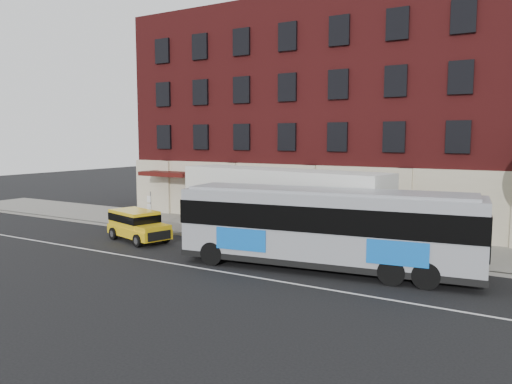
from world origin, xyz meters
The scene contains 9 objects.
ground centered at (0.00, 0.00, 0.00)m, with size 120.00×120.00×0.00m, color black.
sidewalk centered at (0.00, 9.00, 0.07)m, with size 60.00×6.00×0.15m, color gray.
kerb centered at (0.00, 6.00, 0.07)m, with size 60.00×0.25×0.15m, color gray.
lane_line centered at (0.00, 0.50, 0.01)m, with size 60.00×0.12×0.01m, color silver.
building centered at (-0.01, 16.92, 7.58)m, with size 30.00×12.10×15.00m.
sign_pole centered at (-8.50, 6.15, 1.45)m, with size 0.30×0.20×2.50m.
city_bus centered at (4.67, 3.14, 2.01)m, with size 13.52×4.56×3.64m.
yellow_suv centered at (-7.13, 3.53, 0.99)m, with size 4.65×2.89×1.73m.
shipping_container centered at (0.44, 6.80, 2.07)m, with size 12.81×4.55×4.19m.
Camera 1 is at (12.97, -17.05, 5.93)m, focal length 34.55 mm.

